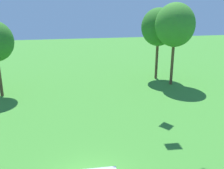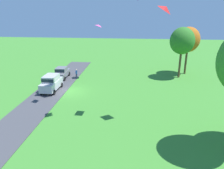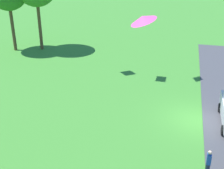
% 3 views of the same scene
% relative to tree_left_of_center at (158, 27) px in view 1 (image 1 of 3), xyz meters
% --- Properties ---
extents(tree_left_of_center, '(4.54, 4.54, 9.59)m').
position_rel_tree_left_of_center_xyz_m(tree_left_of_center, '(0.00, 0.00, 0.00)').
color(tree_left_of_center, brown).
rests_on(tree_left_of_center, ground).
extents(tree_right_of_center, '(4.87, 4.87, 10.29)m').
position_rel_tree_left_of_center_xyz_m(tree_right_of_center, '(1.09, -2.83, 0.52)').
color(tree_right_of_center, brown).
rests_on(tree_right_of_center, ground).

